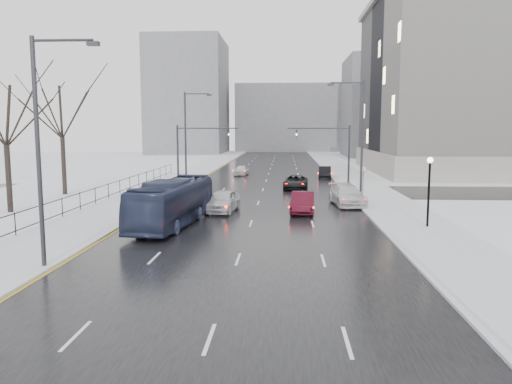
% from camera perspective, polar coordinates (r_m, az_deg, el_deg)
% --- Properties ---
extents(road, '(16.00, 150.00, 0.04)m').
position_cam_1_polar(road, '(61.18, 1.24, 1.49)').
color(road, black).
rests_on(road, ground).
extents(cross_road, '(130.00, 10.00, 0.04)m').
position_cam_1_polar(cross_road, '(49.26, 0.74, 0.09)').
color(cross_road, black).
rests_on(cross_road, ground).
extents(sidewalk_left, '(5.00, 150.00, 0.16)m').
position_cam_1_polar(sidewalk_left, '(62.43, -8.44, 1.58)').
color(sidewalk_left, silver).
rests_on(sidewalk_left, ground).
extents(sidewalk_right, '(5.00, 150.00, 0.16)m').
position_cam_1_polar(sidewalk_right, '(61.70, 11.04, 1.46)').
color(sidewalk_right, silver).
rests_on(sidewalk_right, ground).
extents(park_strip, '(14.00, 150.00, 0.12)m').
position_cam_1_polar(park_strip, '(65.03, -16.67, 1.56)').
color(park_strip, white).
rests_on(park_strip, ground).
extents(tree_park_d, '(8.75, 8.75, 12.50)m').
position_cam_1_polar(tree_park_d, '(40.61, -26.22, -2.22)').
color(tree_park_d, black).
rests_on(tree_park_d, ground).
extents(tree_park_e, '(9.45, 9.45, 13.50)m').
position_cam_1_polar(tree_park_e, '(49.62, -20.97, -0.36)').
color(tree_park_e, black).
rests_on(tree_park_e, ground).
extents(iron_fence, '(0.06, 70.00, 1.30)m').
position_cam_1_polar(iron_fence, '(34.76, -22.64, -1.99)').
color(iron_fence, black).
rests_on(iron_fence, sidewalk_left).
extents(streetlight_r_mid, '(2.95, 0.25, 10.00)m').
position_cam_1_polar(streetlight_r_mid, '(41.28, 11.72, 6.35)').
color(streetlight_r_mid, '#2D2D33').
rests_on(streetlight_r_mid, ground).
extents(streetlight_l_near, '(2.95, 0.25, 10.00)m').
position_cam_1_polar(streetlight_l_near, '(23.26, -23.18, 5.35)').
color(streetlight_l_near, '#2D2D33').
rests_on(streetlight_l_near, ground).
extents(streetlight_l_far, '(2.95, 0.25, 10.00)m').
position_cam_1_polar(streetlight_l_far, '(53.84, -7.83, 6.61)').
color(streetlight_l_far, '#2D2D33').
rests_on(streetlight_l_far, ground).
extents(lamppost_r_mid, '(0.36, 0.36, 4.28)m').
position_cam_1_polar(lamppost_r_mid, '(32.24, 19.18, 1.13)').
color(lamppost_r_mid, black).
rests_on(lamppost_r_mid, sidewalk_right).
extents(mast_signal_right, '(6.10, 0.33, 6.50)m').
position_cam_1_polar(mast_signal_right, '(49.15, 9.34, 4.76)').
color(mast_signal_right, '#2D2D33').
rests_on(mast_signal_right, ground).
extents(mast_signal_left, '(6.10, 0.33, 6.50)m').
position_cam_1_polar(mast_signal_left, '(49.79, -7.73, 4.83)').
color(mast_signal_left, '#2D2D33').
rests_on(mast_signal_left, ground).
extents(no_uturn_sign, '(0.60, 0.06, 2.70)m').
position_cam_1_polar(no_uturn_sign, '(45.55, 12.17, 2.23)').
color(no_uturn_sign, '#2D2D33').
rests_on(no_uturn_sign, sidewalk_right).
extents(bldg_far_right, '(24.00, 20.00, 22.00)m').
position_cam_1_polar(bldg_far_right, '(118.78, 16.06, 9.30)').
color(bldg_far_right, slate).
rests_on(bldg_far_right, ground).
extents(bldg_far_left, '(18.00, 22.00, 28.00)m').
position_cam_1_polar(bldg_far_left, '(128.37, -7.71, 10.68)').
color(bldg_far_left, slate).
rests_on(bldg_far_left, ground).
extents(bldg_far_center, '(30.00, 18.00, 18.00)m').
position_cam_1_polar(bldg_far_center, '(140.87, 4.07, 8.38)').
color(bldg_far_center, slate).
rests_on(bldg_far_center, ground).
extents(bus, '(3.61, 10.77, 2.94)m').
position_cam_1_polar(bus, '(32.01, -9.49, -1.19)').
color(bus, '#272F4B').
rests_on(bus, road).
extents(sedan_center_near, '(2.52, 5.02, 1.64)m').
position_cam_1_polar(sedan_center_near, '(36.90, -3.82, -1.01)').
color(sedan_center_near, silver).
rests_on(sedan_center_near, road).
extents(sedan_right_near, '(1.97, 4.76, 1.53)m').
position_cam_1_polar(sedan_right_near, '(36.51, 5.35, -1.21)').
color(sedan_right_near, '#450B1A').
rests_on(sedan_right_near, road).
extents(sedan_right_cross, '(2.72, 5.22, 1.40)m').
position_cam_1_polar(sedan_right_cross, '(50.87, 4.56, 1.12)').
color(sedan_right_cross, black).
rests_on(sedan_right_cross, road).
extents(sedan_right_far, '(2.88, 5.77, 1.61)m').
position_cam_1_polar(sedan_right_far, '(40.66, 10.37, -0.37)').
color(sedan_right_far, silver).
rests_on(sedan_right_far, road).
extents(sedan_center_far, '(1.99, 4.05, 1.33)m').
position_cam_1_polar(sedan_center_far, '(66.05, -1.65, 2.51)').
color(sedan_center_far, silver).
rests_on(sedan_center_far, road).
extents(sedan_right_distant, '(1.81, 4.42, 1.42)m').
position_cam_1_polar(sedan_right_distant, '(62.98, 7.86, 2.26)').
color(sedan_right_distant, black).
rests_on(sedan_right_distant, road).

